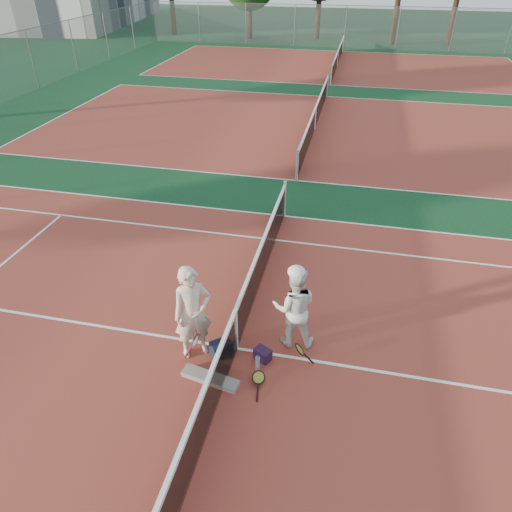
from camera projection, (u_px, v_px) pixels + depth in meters
The scene contains 17 objects.
ground at pixel (237, 349), 8.90m from camera, with size 130.00×130.00×0.00m, color #0E351B.
court_main at pixel (237, 348), 8.90m from camera, with size 23.77×10.97×0.01m, color maroon.
court_far_a at pixel (315, 129), 19.84m from camera, with size 23.77×10.97×0.01m, color maroon.
court_far_b at pixel (337, 66), 30.79m from camera, with size 23.77×10.97×0.01m, color maroon.
net_main at pixel (236, 329), 8.62m from camera, with size 0.10×10.98×1.02m, color black, non-canonical shape.
net_far_a at pixel (315, 117), 19.56m from camera, with size 0.10×10.98×1.02m, color black, non-canonical shape.
net_far_b at pixel (338, 58), 30.51m from camera, with size 0.10×10.98×1.02m, color black, non-canonical shape.
fence_back at pixel (345, 27), 35.63m from camera, with size 32.00×0.06×3.00m, color slate, non-canonical shape.
player_a at pixel (193, 313), 8.30m from camera, with size 0.71×0.47×1.95m, color beige.
player_b at pixel (294, 307), 8.59m from camera, with size 0.85×0.66×1.74m, color silver.
racket_red at pixel (196, 346), 8.58m from camera, with size 0.32×0.27×0.54m, color maroon, non-canonical shape.
racket_black_held at pixel (299, 355), 8.42m from camera, with size 0.38×0.27×0.50m, color black, non-canonical shape.
racket_spare at pixel (259, 379), 8.19m from camera, with size 0.60×0.27×0.13m, color black, non-canonical shape.
sports_bag_navy at pixel (221, 349), 8.69m from camera, with size 0.39×0.27×0.31m, color black.
sports_bag_purple at pixel (263, 355), 8.60m from camera, with size 0.31×0.21×0.25m, color black.
net_cover_canvas at pixel (210, 378), 8.21m from camera, with size 1.07×0.25×0.11m, color slate.
water_bottle at pixel (258, 363), 8.38m from camera, with size 0.09×0.09×0.30m, color silver.
Camera 1 is at (1.75, -6.15, 6.46)m, focal length 32.00 mm.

